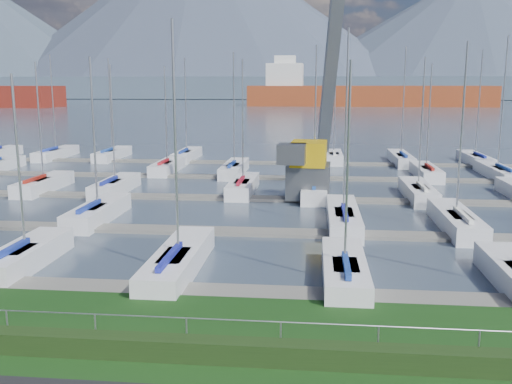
# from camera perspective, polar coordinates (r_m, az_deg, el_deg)

# --- Properties ---
(water) EXTENTS (800.00, 540.00, 0.20)m
(water) POSITION_cam_1_polar(r_m,az_deg,el_deg) (276.80, 5.28, 8.95)
(water) COLOR #3D4A59
(hedge) EXTENTS (80.00, 0.70, 0.70)m
(hedge) POSITION_cam_1_polar(r_m,az_deg,el_deg) (18.41, -4.07, -15.51)
(hedge) COLOR #1D3312
(hedge) RESTS_ON grass
(fence) EXTENTS (80.00, 0.04, 0.04)m
(fence) POSITION_cam_1_polar(r_m,az_deg,el_deg) (18.41, -3.89, -12.59)
(fence) COLOR #93979C
(fence) RESTS_ON grass
(foothill) EXTENTS (900.00, 80.00, 12.00)m
(foothill) POSITION_cam_1_polar(r_m,az_deg,el_deg) (346.66, 5.43, 10.37)
(foothill) COLOR #475768
(foothill) RESTS_ON water
(mountains) EXTENTS (1190.00, 360.00, 115.00)m
(mountains) POSITION_cam_1_polar(r_m,az_deg,el_deg) (423.01, 6.66, 15.94)
(mountains) COLOR #3A4156
(mountains) RESTS_ON water
(docks) EXTENTS (90.00, 41.60, 0.25)m
(docks) POSITION_cam_1_polar(r_m,az_deg,el_deg) (43.62, 1.87, -0.71)
(docks) COLOR slate
(docks) RESTS_ON water
(crane) EXTENTS (5.22, 13.28, 22.35)m
(crane) POSITION_cam_1_polar(r_m,az_deg,el_deg) (44.29, 5.96, 6.66)
(crane) COLOR #525559
(crane) RESTS_ON water
(cargo_ship_mid) EXTENTS (93.97, 19.05, 21.50)m
(cargo_ship_mid) POSITION_cam_1_polar(r_m,az_deg,el_deg) (229.01, 10.12, 9.44)
(cargo_ship_mid) COLOR maroon
(cargo_ship_mid) RESTS_ON water
(sailboat_fleet) EXTENTS (74.47, 49.37, 13.87)m
(sailboat_fleet) POSITION_cam_1_polar(r_m,az_deg,el_deg) (46.33, 0.46, 7.00)
(sailboat_fleet) COLOR #2034A1
(sailboat_fleet) RESTS_ON water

